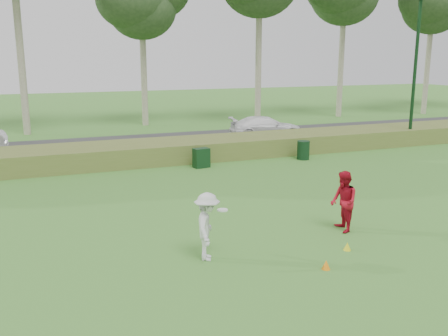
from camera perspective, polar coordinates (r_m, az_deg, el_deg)
name	(u,v)px	position (r m, az deg, el deg)	size (l,w,h in m)	color
ground	(280,247)	(13.39, 6.38, -8.98)	(120.00, 120.00, 0.00)	#357727
reed_strip	(163,151)	(24.12, -7.01, 1.94)	(80.00, 3.00, 0.90)	#536629
park_road	(141,143)	(28.99, -9.50, 2.84)	(80.00, 6.00, 0.06)	#2D2D2D
lamp_post	(417,43)	(29.64, 21.22, 13.19)	(0.70, 0.70, 8.18)	black
tree_4	(141,1)	(36.50, -9.43, 18.35)	(6.24, 6.24, 11.50)	gray
tree_7	(433,1)	(46.65, 22.80, 17.23)	(6.50, 6.50, 12.50)	gray
player_white	(207,227)	(12.28, -1.92, -6.70)	(1.04, 1.25, 1.70)	silver
player_red	(344,202)	(14.60, 13.50, -3.76)	(0.85, 0.66, 1.76)	#A90E20
cone_orange	(326,265)	(12.23, 11.59, -10.78)	(0.20, 0.20, 0.23)	orange
cone_yellow	(347,246)	(13.46, 13.90, -8.68)	(0.20, 0.20, 0.22)	yellow
utility_cabinet	(201,158)	(22.41, -2.60, 1.16)	(0.70, 0.44, 0.88)	black
trash_bin	(303,150)	(24.46, 9.05, 2.03)	(0.60, 0.60, 0.90)	black
car_right	(266,127)	(30.39, 4.81, 4.70)	(1.79, 4.40, 1.28)	white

